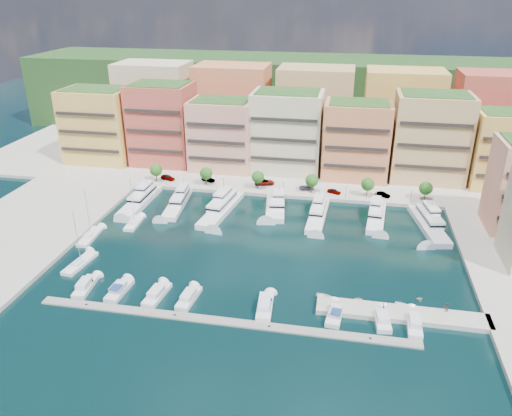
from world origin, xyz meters
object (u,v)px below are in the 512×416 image
(yacht_6, at_px, (428,222))
(cruiser_3, at_px, (189,298))
(yacht_2, at_px, (222,207))
(tender_1, at_px, (358,299))
(sailboat_0, at_px, (80,264))
(cruiser_2, at_px, (157,295))
(car_1, at_px, (208,179))
(tree_0, at_px, (156,170))
(tree_1, at_px, (206,173))
(cruiser_8, at_px, (382,320))
(car_0, at_px, (168,177))
(tree_3, at_px, (312,181))
(yacht_4, at_px, (318,213))
(tree_2, at_px, (258,177))
(lamppost_4, at_px, (411,193))
(cruiser_5, at_px, (265,307))
(lamppost_1, at_px, (223,180))
(tender_2, at_px, (404,306))
(cruiser_7, at_px, (335,315))
(person_0, at_px, (384,307))
(lamppost_3, at_px, (346,189))
(lamppost_0, at_px, (166,176))
(cruiser_9, at_px, (414,324))
(tree_5, at_px, (426,188))
(car_5, at_px, (383,195))
(lamppost_2, at_px, (283,184))
(yacht_5, at_px, (376,215))
(tender_0, at_px, (325,297))
(yacht_0, at_px, (141,199))
(cruiser_0, at_px, (85,287))
(car_3, at_px, (307,188))
(cruiser_1, at_px, (119,290))
(tree_4, at_px, (368,184))
(yacht_1, at_px, (178,202))
(sailboat_2, at_px, (134,224))
(person_1, at_px, (446,307))

(yacht_6, distance_m, cruiser_3, 66.43)
(yacht_2, height_order, tender_1, yacht_2)
(yacht_2, distance_m, sailboat_0, 41.56)
(yacht_2, xyz_separation_m, cruiser_2, (-2.48, -42.59, -0.66))
(cruiser_2, distance_m, car_1, 61.42)
(tree_0, height_order, tree_1, same)
(cruiser_8, xyz_separation_m, car_0, (-63.28, 60.02, 1.26))
(tree_3, height_order, yacht_4, tree_3)
(tree_2, relative_size, lamppost_4, 1.35)
(tree_3, height_order, cruiser_5, tree_3)
(lamppost_1, bearing_deg, tender_2, -45.98)
(tree_2, xyz_separation_m, yacht_2, (-7.19, -15.50, -3.53))
(yacht_4, relative_size, car_0, 4.55)
(cruiser_7, bearing_deg, person_0, 14.81)
(yacht_6, distance_m, tender_1, 41.07)
(lamppost_3, relative_size, car_1, 0.97)
(lamppost_0, distance_m, cruiser_9, 87.96)
(tree_0, relative_size, yacht_4, 0.26)
(tree_1, relative_size, cruiser_8, 0.77)
(tree_5, relative_size, tender_1, 3.26)
(lamppost_1, distance_m, car_5, 46.66)
(lamppost_2, xyz_separation_m, cruiser_8, (26.21, -55.78, -3.28))
(cruiser_2, distance_m, cruiser_8, 43.87)
(yacht_5, height_order, tender_0, yacht_5)
(tender_1, bearing_deg, yacht_0, 55.08)
(yacht_2, height_order, cruiser_0, yacht_2)
(car_0, bearing_deg, tree_3, -70.54)
(yacht_6, bearing_deg, yacht_4, 179.10)
(tree_1, distance_m, cruiser_0, 58.95)
(yacht_4, height_order, cruiser_2, yacht_4)
(yacht_4, height_order, cruiser_0, yacht_4)
(tree_0, relative_size, car_1, 1.30)
(cruiser_2, height_order, car_3, car_3)
(cruiser_1, distance_m, car_1, 61.09)
(tree_4, xyz_separation_m, tree_5, (16.00, 0.00, 0.00))
(tree_4, height_order, cruiser_9, tree_4)
(yacht_4, height_order, tender_1, yacht_4)
(yacht_1, relative_size, tender_2, 5.95)
(cruiser_8, distance_m, cruiser_9, 5.71)
(tree_4, bearing_deg, car_3, 173.73)
(lamppost_2, distance_m, car_0, 37.37)
(lamppost_2, height_order, lamppost_4, same)
(cruiser_0, relative_size, car_3, 1.82)
(sailboat_2, bearing_deg, sailboat_0, -99.57)
(yacht_1, bearing_deg, cruiser_5, -53.59)
(tree_4, height_order, sailboat_2, sailboat_2)
(cruiser_9, xyz_separation_m, person_1, (6.07, 4.32, 1.37))
(lamppost_3, height_order, cruiser_3, lamppost_3)
(yacht_0, height_order, car_5, yacht_0)
(cruiser_2, bearing_deg, cruiser_7, -0.01)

